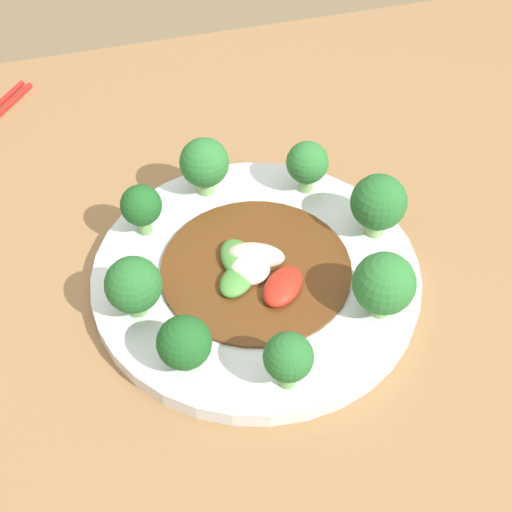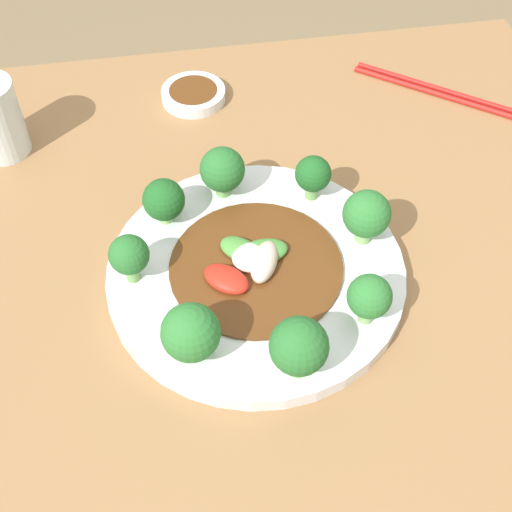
{
  "view_description": "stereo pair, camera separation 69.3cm",
  "coord_description": "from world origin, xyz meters",
  "px_view_note": "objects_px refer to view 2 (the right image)",
  "views": [
    {
      "loc": [
        0.16,
        0.45,
        1.27
      ],
      "look_at": [
        0.04,
        0.01,
        0.76
      ],
      "focal_mm": 50.0,
      "sensor_mm": 36.0,
      "label": 1
    },
    {
      "loc": [
        -0.43,
        0.09,
        1.34
      ],
      "look_at": [
        0.04,
        0.01,
        0.76
      ],
      "focal_mm": 50.0,
      "sensor_mm": 36.0,
      "label": 2
    }
  ],
  "objects_px": {
    "broccoli_northeast": "(164,200)",
    "broccoli_north": "(129,256)",
    "broccoli_northwest": "(191,333)",
    "stirfry_center": "(253,264)",
    "broccoli_southeast": "(313,175)",
    "plate": "(256,273)",
    "broccoli_southwest": "(369,297)",
    "broccoli_south": "(367,215)",
    "broccoli_east": "(222,170)",
    "broccoli_west": "(299,347)",
    "chopsticks": "(440,92)",
    "sauce_dish": "(193,94)"
  },
  "relations": [
    {
      "from": "broccoli_west",
      "to": "sauce_dish",
      "type": "relative_size",
      "value": 0.8
    },
    {
      "from": "chopsticks",
      "to": "plate",
      "type": "bearing_deg",
      "value": 132.18
    },
    {
      "from": "broccoli_east",
      "to": "sauce_dish",
      "type": "distance_m",
      "value": 0.21
    },
    {
      "from": "broccoli_northeast",
      "to": "broccoli_southeast",
      "type": "relative_size",
      "value": 0.97
    },
    {
      "from": "broccoli_northwest",
      "to": "broccoli_southwest",
      "type": "height_order",
      "value": "broccoli_northwest"
    },
    {
      "from": "broccoli_northeast",
      "to": "stirfry_center",
      "type": "height_order",
      "value": "broccoli_northeast"
    },
    {
      "from": "broccoli_west",
      "to": "sauce_dish",
      "type": "xyz_separation_m",
      "value": [
        0.45,
        0.05,
        -0.05
      ]
    },
    {
      "from": "chopsticks",
      "to": "sauce_dish",
      "type": "relative_size",
      "value": 2.38
    },
    {
      "from": "broccoli_northeast",
      "to": "broccoli_north",
      "type": "xyz_separation_m",
      "value": [
        -0.08,
        0.04,
        0.01
      ]
    },
    {
      "from": "broccoli_east",
      "to": "broccoli_northwest",
      "type": "height_order",
      "value": "broccoli_northwest"
    },
    {
      "from": "broccoli_southwest",
      "to": "stirfry_center",
      "type": "distance_m",
      "value": 0.13
    },
    {
      "from": "broccoli_southeast",
      "to": "broccoli_southwest",
      "type": "bearing_deg",
      "value": -174.77
    },
    {
      "from": "sauce_dish",
      "to": "broccoli_north",
      "type": "bearing_deg",
      "value": 162.61
    },
    {
      "from": "broccoli_north",
      "to": "chopsticks",
      "type": "xyz_separation_m",
      "value": [
        0.27,
        -0.43,
        -0.05
      ]
    },
    {
      "from": "broccoli_west",
      "to": "broccoli_southeast",
      "type": "distance_m",
      "value": 0.23
    },
    {
      "from": "sauce_dish",
      "to": "broccoli_west",
      "type": "bearing_deg",
      "value": -173.72
    },
    {
      "from": "broccoli_east",
      "to": "broccoli_southeast",
      "type": "distance_m",
      "value": 0.1
    },
    {
      "from": "broccoli_southwest",
      "to": "chopsticks",
      "type": "xyz_separation_m",
      "value": [
        0.36,
        -0.21,
        -0.05
      ]
    },
    {
      "from": "plate",
      "to": "broccoli_west",
      "type": "xyz_separation_m",
      "value": [
        -0.13,
        -0.02,
        0.05
      ]
    },
    {
      "from": "broccoli_south",
      "to": "plate",
      "type": "bearing_deg",
      "value": 99.92
    },
    {
      "from": "broccoli_northwest",
      "to": "broccoli_southwest",
      "type": "distance_m",
      "value": 0.18
    },
    {
      "from": "broccoli_northwest",
      "to": "stirfry_center",
      "type": "relative_size",
      "value": 0.36
    },
    {
      "from": "sauce_dish",
      "to": "broccoli_northeast",
      "type": "bearing_deg",
      "value": 166.45
    },
    {
      "from": "broccoli_northwest",
      "to": "broccoli_south",
      "type": "xyz_separation_m",
      "value": [
        0.12,
        -0.2,
        0.0
      ]
    },
    {
      "from": "broccoli_north",
      "to": "broccoli_southeast",
      "type": "relative_size",
      "value": 1.05
    },
    {
      "from": "broccoli_west",
      "to": "broccoli_southeast",
      "type": "relative_size",
      "value": 1.23
    },
    {
      "from": "broccoli_north",
      "to": "broccoli_northeast",
      "type": "bearing_deg",
      "value": -27.85
    },
    {
      "from": "broccoli_south",
      "to": "chopsticks",
      "type": "xyz_separation_m",
      "value": [
        0.25,
        -0.18,
        -0.05
      ]
    },
    {
      "from": "plate",
      "to": "broccoli_southwest",
      "type": "distance_m",
      "value": 0.14
    },
    {
      "from": "plate",
      "to": "broccoli_northeast",
      "type": "xyz_separation_m",
      "value": [
        0.09,
        0.09,
        0.04
      ]
    },
    {
      "from": "broccoli_east",
      "to": "broccoli_north",
      "type": "height_order",
      "value": "broccoli_east"
    },
    {
      "from": "broccoli_southwest",
      "to": "broccoli_southeast",
      "type": "relative_size",
      "value": 1.05
    },
    {
      "from": "broccoli_north",
      "to": "chopsticks",
      "type": "distance_m",
      "value": 0.51
    },
    {
      "from": "broccoli_northeast",
      "to": "broccoli_southwest",
      "type": "relative_size",
      "value": 0.93
    },
    {
      "from": "plate",
      "to": "chopsticks",
      "type": "bearing_deg",
      "value": -47.82
    },
    {
      "from": "plate",
      "to": "stirfry_center",
      "type": "relative_size",
      "value": 1.72
    },
    {
      "from": "broccoli_northwest",
      "to": "stirfry_center",
      "type": "distance_m",
      "value": 0.13
    },
    {
      "from": "plate",
      "to": "broccoli_east",
      "type": "bearing_deg",
      "value": 8.9
    },
    {
      "from": "broccoli_south",
      "to": "broccoli_north",
      "type": "relative_size",
      "value": 1.11
    },
    {
      "from": "stirfry_center",
      "to": "broccoli_south",
      "type": "bearing_deg",
      "value": -81.1
    },
    {
      "from": "broccoli_east",
      "to": "broccoli_south",
      "type": "xyz_separation_m",
      "value": [
        -0.1,
        -0.14,
        0.0
      ]
    },
    {
      "from": "broccoli_west",
      "to": "broccoli_east",
      "type": "distance_m",
      "value": 0.25
    },
    {
      "from": "broccoli_north",
      "to": "broccoli_southwest",
      "type": "bearing_deg",
      "value": -111.89
    },
    {
      "from": "broccoli_west",
      "to": "broccoli_south",
      "type": "relative_size",
      "value": 1.05
    },
    {
      "from": "broccoli_east",
      "to": "plate",
      "type": "bearing_deg",
      "value": -171.1
    },
    {
      "from": "broccoli_north",
      "to": "broccoli_southeast",
      "type": "bearing_deg",
      "value": -67.71
    },
    {
      "from": "broccoli_east",
      "to": "sauce_dish",
      "type": "relative_size",
      "value": 0.72
    },
    {
      "from": "stirfry_center",
      "to": "chopsticks",
      "type": "bearing_deg",
      "value": -48.26
    },
    {
      "from": "broccoli_west",
      "to": "stirfry_center",
      "type": "bearing_deg",
      "value": 8.83
    },
    {
      "from": "plate",
      "to": "broccoli_southwest",
      "type": "relative_size",
      "value": 5.38
    }
  ]
}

